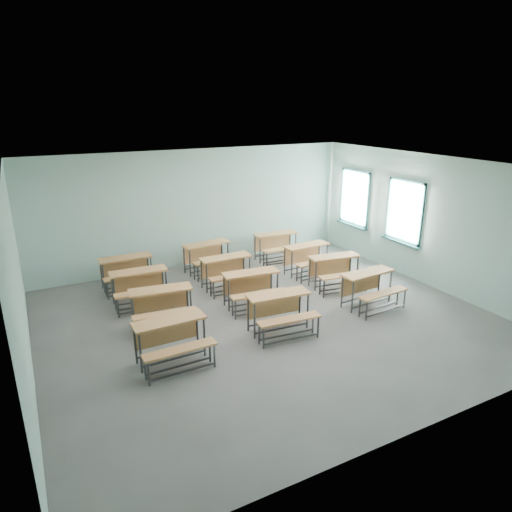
% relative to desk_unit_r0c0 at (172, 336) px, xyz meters
% --- Properties ---
extents(room, '(9.04, 8.04, 3.24)m').
position_rel_desk_unit_r0c0_xyz_m(room, '(2.37, 0.75, 1.07)').
color(room, slate).
rests_on(room, ground).
extents(desk_unit_r0c0, '(1.27, 0.87, 0.79)m').
position_rel_desk_unit_r0c0_xyz_m(desk_unit_r0c0, '(0.00, 0.00, 0.00)').
color(desk_unit_r0c0, '#B97942').
rests_on(desk_unit_r0c0, ground).
extents(desk_unit_r0c1, '(1.33, 0.95, 0.79)m').
position_rel_desk_unit_r0c0_xyz_m(desk_unit_r0c1, '(2.24, 0.11, 0.00)').
color(desk_unit_r0c1, '#B97942').
rests_on(desk_unit_r0c1, ground).
extents(desk_unit_r0c2, '(1.31, 0.93, 0.79)m').
position_rel_desk_unit_r0c0_xyz_m(desk_unit_r0c2, '(4.63, 0.23, 0.00)').
color(desk_unit_r0c2, '#B97942').
rests_on(desk_unit_r0c2, ground).
extents(desk_unit_r1c0, '(1.36, 1.00, 0.79)m').
position_rel_desk_unit_r0c0_xyz_m(desk_unit_r1c0, '(0.25, 1.43, 0.00)').
color(desk_unit_r1c0, '#B97942').
rests_on(desk_unit_r1c0, ground).
extents(desk_unit_r1c1, '(1.34, 0.97, 0.79)m').
position_rel_desk_unit_r0c0_xyz_m(desk_unit_r1c1, '(2.31, 1.44, 0.00)').
color(desk_unit_r1c1, '#B97942').
rests_on(desk_unit_r1c1, ground).
extents(desk_unit_r1c2, '(1.36, 1.00, 0.79)m').
position_rel_desk_unit_r0c0_xyz_m(desk_unit_r1c2, '(4.64, 1.50, 0.00)').
color(desk_unit_r1c2, '#B97942').
rests_on(desk_unit_r1c2, ground).
extents(desk_unit_r2c0, '(1.30, 0.91, 0.79)m').
position_rel_desk_unit_r0c0_xyz_m(desk_unit_r2c0, '(0.12, 2.69, 0.00)').
color(desk_unit_r2c0, '#B97942').
rests_on(desk_unit_r2c0, ground).
extents(desk_unit_r2c1, '(1.26, 0.85, 0.79)m').
position_rel_desk_unit_r0c0_xyz_m(desk_unit_r2c1, '(2.26, 2.68, 0.00)').
color(desk_unit_r2c1, '#B97942').
rests_on(desk_unit_r2c1, ground).
extents(desk_unit_r2c2, '(1.30, 0.91, 0.79)m').
position_rel_desk_unit_r0c0_xyz_m(desk_unit_r2c2, '(4.57, 2.59, 0.00)').
color(desk_unit_r2c2, '#B97942').
rests_on(desk_unit_r2c2, ground).
extents(desk_unit_r3c0, '(1.27, 0.86, 0.79)m').
position_rel_desk_unit_r0c0_xyz_m(desk_unit_r3c0, '(0.08, 3.79, 0.00)').
color(desk_unit_r3c0, '#B97942').
rests_on(desk_unit_r3c0, ground).
extents(desk_unit_r3c1, '(1.34, 0.98, 0.79)m').
position_rel_desk_unit_r0c0_xyz_m(desk_unit_r3c1, '(2.26, 3.95, 0.00)').
color(desk_unit_r3c1, '#B97942').
rests_on(desk_unit_r3c1, ground).
extents(desk_unit_r3c2, '(1.29, 0.90, 0.79)m').
position_rel_desk_unit_r0c0_xyz_m(desk_unit_r3c2, '(4.40, 3.95, 0.00)').
color(desk_unit_r3c2, '#B97942').
rests_on(desk_unit_r3c2, ground).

